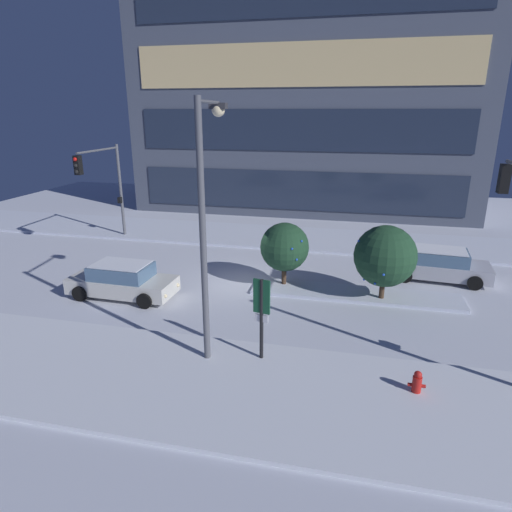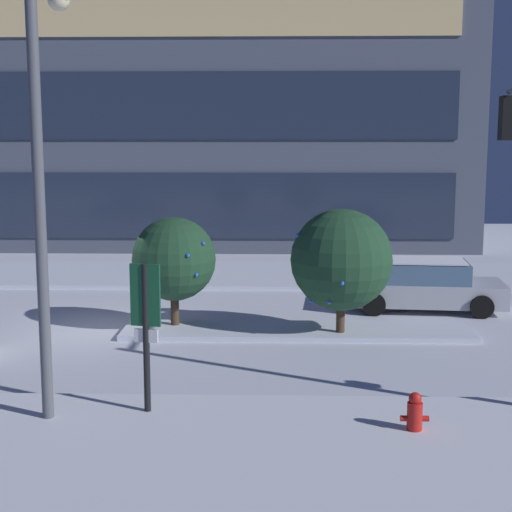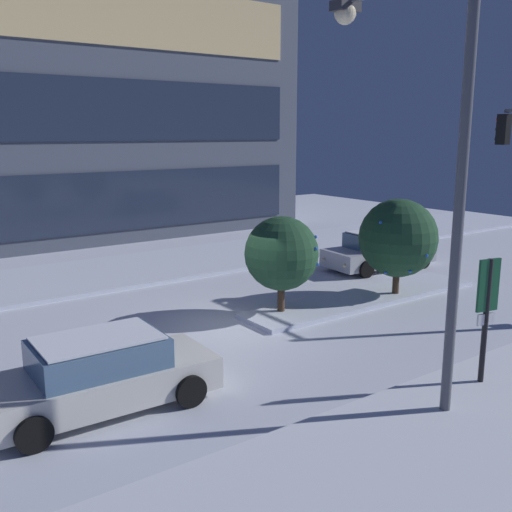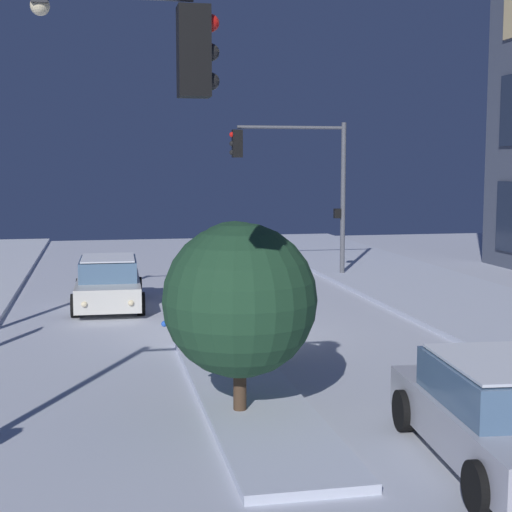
{
  "view_description": "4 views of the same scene",
  "coord_description": "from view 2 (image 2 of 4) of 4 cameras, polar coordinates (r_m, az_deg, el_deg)",
  "views": [
    {
      "loc": [
        4.92,
        -18.57,
        7.71
      ],
      "look_at": [
        0.87,
        -0.96,
        1.74
      ],
      "focal_mm": 30.99,
      "sensor_mm": 36.0,
      "label": 1
    },
    {
      "loc": [
        4.59,
        -19.57,
        5.01
      ],
      "look_at": [
        4.1,
        -0.63,
        2.1
      ],
      "focal_mm": 53.84,
      "sensor_mm": 36.0,
      "label": 2
    },
    {
      "loc": [
        -8.5,
        -13.08,
        5.39
      ],
      "look_at": [
        1.68,
        1.05,
        1.69
      ],
      "focal_mm": 41.12,
      "sensor_mm": 36.0,
      "label": 3
    },
    {
      "loc": [
        18.75,
        -2.82,
        4.21
      ],
      "look_at": [
        0.69,
        0.85,
        2.06
      ],
      "focal_mm": 54.91,
      "sensor_mm": 36.0,
      "label": 4
    }
  ],
  "objects": [
    {
      "name": "car_far",
      "position": [
        23.11,
        12.4,
        -2.19
      ],
      "size": [
        4.76,
        2.4,
        1.49
      ],
      "rotation": [
        0.0,
        0.0,
        3.06
      ],
      "color": "#B7B7C1",
      "rests_on": "ground"
    },
    {
      "name": "fire_hydrant",
      "position": [
        13.46,
        11.71,
        -11.56
      ],
      "size": [
        0.48,
        0.26,
        0.8
      ],
      "color": "red",
      "rests_on": "ground"
    },
    {
      "name": "decorated_tree_median",
      "position": [
        19.33,
        6.37,
        -0.29
      ],
      "size": [
        2.56,
        2.6,
        3.28
      ],
      "color": "#473323",
      "rests_on": "ground"
    },
    {
      "name": "median_strip",
      "position": [
        19.98,
        3.05,
        -5.6
      ],
      "size": [
        9.0,
        1.8,
        0.14
      ],
      "primitive_type": "cube",
      "color": "silver",
      "rests_on": "ground"
    },
    {
      "name": "ground",
      "position": [
        20.72,
        -11.41,
        -5.44
      ],
      "size": [
        52.0,
        52.0,
        0.0
      ],
      "primitive_type": "plane",
      "color": "silver"
    },
    {
      "name": "parking_info_sign",
      "position": [
        13.79,
        -8.19,
        -4.81
      ],
      "size": [
        0.55,
        0.17,
        2.83
      ],
      "rotation": [
        0.0,
        0.0,
        1.37
      ],
      "color": "black",
      "rests_on": "ground"
    },
    {
      "name": "decorated_tree_left_of_median",
      "position": [
        20.12,
        -6.11,
        -0.23
      ],
      "size": [
        2.19,
        2.19,
        2.99
      ],
      "color": "#473323",
      "rests_on": "ground"
    },
    {
      "name": "curb_strip_far",
      "position": [
        28.44,
        -7.83,
        -1.35
      ],
      "size": [
        52.0,
        5.2,
        0.14
      ],
      "primitive_type": "cube",
      "color": "silver",
      "rests_on": "ground"
    },
    {
      "name": "street_lamp_arched",
      "position": [
        14.26,
        -15.4,
        9.4
      ],
      "size": [
        0.68,
        3.08,
        8.1
      ],
      "rotation": [
        0.0,
        0.0,
        1.68
      ],
      "color": "#565960",
      "rests_on": "ground"
    }
  ]
}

